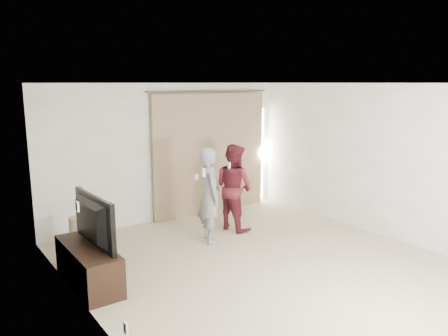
{
  "coord_description": "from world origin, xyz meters",
  "views": [
    {
      "loc": [
        -3.93,
        -4.54,
        2.61
      ],
      "look_at": [
        0.17,
        1.2,
        1.22
      ],
      "focal_mm": 35.0,
      "sensor_mm": 36.0,
      "label": 1
    }
  ],
  "objects_px": {
    "tv_console": "(89,265)",
    "person_woman": "(234,187)",
    "person_man": "(210,195)",
    "tv": "(86,222)"
  },
  "relations": [
    {
      "from": "tv_console",
      "to": "person_woman",
      "type": "height_order",
      "value": "person_woman"
    },
    {
      "from": "person_man",
      "to": "person_woman",
      "type": "height_order",
      "value": "person_man"
    },
    {
      "from": "tv_console",
      "to": "tv",
      "type": "xyz_separation_m",
      "value": [
        0.0,
        0.0,
        0.6
      ]
    },
    {
      "from": "person_man",
      "to": "tv",
      "type": "bearing_deg",
      "value": -169.47
    },
    {
      "from": "person_woman",
      "to": "tv",
      "type": "bearing_deg",
      "value": -166.61
    },
    {
      "from": "tv",
      "to": "person_woman",
      "type": "height_order",
      "value": "person_woman"
    },
    {
      "from": "tv",
      "to": "person_woman",
      "type": "relative_size",
      "value": 0.76
    },
    {
      "from": "tv",
      "to": "person_woman",
      "type": "xyz_separation_m",
      "value": [
        2.88,
        0.69,
        -0.09
      ]
    },
    {
      "from": "tv_console",
      "to": "person_woman",
      "type": "distance_m",
      "value": 3.01
    },
    {
      "from": "tv",
      "to": "tv_console",
      "type": "bearing_deg",
      "value": -0.0
    }
  ]
}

